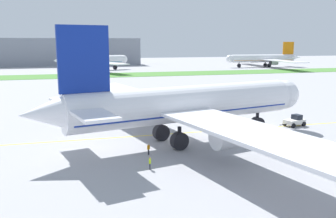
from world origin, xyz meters
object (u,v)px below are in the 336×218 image
parked_airliner_far_left (93,61)px  parked_airliner_far_centre (264,59)px  ground_crew_marshaller_front (149,148)px  ground_crew_wingwalker_port (150,162)px  airliner_foreground (184,105)px  pushback_tug (295,121)px  ground_crew_wingwalker_starboard (231,134)px

parked_airliner_far_left → parked_airliner_far_centre: bearing=0.7°
ground_crew_marshaller_front → parked_airliner_far_left: 158.69m
parked_airliner_far_left → parked_airliner_far_centre: 105.89m
ground_crew_wingwalker_port → ground_crew_marshaller_front: size_ratio=1.01×
airliner_foreground → ground_crew_wingwalker_port: size_ratio=45.57×
pushback_tug → parked_airliner_far_centre: 168.76m
airliner_foreground → ground_crew_marshaller_front: bearing=-144.7°
pushback_tug → parked_airliner_far_left: size_ratio=0.09×
ground_crew_wingwalker_port → parked_airliner_far_left: (4.68, 164.68, 4.55)m
pushback_tug → ground_crew_wingwalker_starboard: pushback_tug is taller
pushback_tug → parked_airliner_far_left: bearing=100.5°
pushback_tug → parked_airliner_far_centre: bearing=62.3°
airliner_foreground → parked_airliner_far_left: bearing=91.2°
pushback_tug → ground_crew_wingwalker_port: (-32.25, -16.62, 0.01)m
pushback_tug → parked_airliner_far_centre: size_ratio=0.07×
airliner_foreground → parked_airliner_far_centre: bearing=56.5°
parked_airliner_far_centre → ground_crew_wingwalker_starboard: bearing=-121.3°
pushback_tug → parked_airliner_far_left: 150.67m
ground_crew_wingwalker_starboard → parked_airliner_far_centre: (94.57, 155.70, 4.32)m
ground_crew_wingwalker_port → ground_crew_wingwalker_starboard: (16.00, 10.34, -0.01)m
ground_crew_wingwalker_starboard → parked_airliner_far_centre: parked_airliner_far_centre is taller
ground_crew_wingwalker_port → parked_airliner_far_centre: 199.53m
airliner_foreground → ground_crew_wingwalker_port: 14.45m
parked_airliner_far_left → pushback_tug: bearing=-79.5°
pushback_tug → ground_crew_marshaller_front: pushback_tug is taller
ground_crew_wingwalker_starboard → parked_airliner_far_centre: size_ratio=0.02×
pushback_tug → ground_crew_marshaller_front: size_ratio=3.59×
ground_crew_marshaller_front → ground_crew_wingwalker_starboard: size_ratio=1.00×
ground_crew_wingwalker_port → parked_airliner_far_centre: size_ratio=0.02×
ground_crew_marshaller_front → parked_airliner_far_left: bearing=88.7°
parked_airliner_far_left → ground_crew_marshaller_front: bearing=-91.3°
ground_crew_marshaller_front → parked_airliner_far_centre: 193.83m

